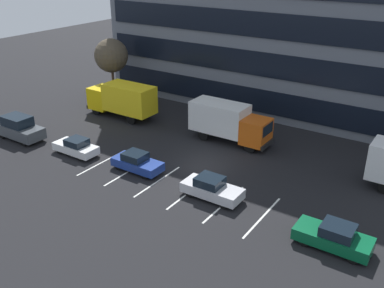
# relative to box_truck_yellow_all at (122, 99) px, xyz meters

# --- Properties ---
(ground_plane) EXTENTS (120.00, 120.00, 0.00)m
(ground_plane) POSITION_rel_box_truck_yellow_all_xyz_m (12.47, -4.64, -1.95)
(ground_plane) COLOR black
(office_building) EXTENTS (39.71, 12.90, 21.60)m
(office_building) POSITION_rel_box_truck_yellow_all_xyz_m (12.47, 13.31, 8.85)
(office_building) COLOR slate
(office_building) RESTS_ON ground_plane
(lot_markings) EXTENTS (14.14, 5.40, 0.01)m
(lot_markings) POSITION_rel_box_truck_yellow_all_xyz_m (12.47, -8.62, -1.94)
(lot_markings) COLOR silver
(lot_markings) RESTS_ON ground_plane
(box_truck_yellow_all) EXTENTS (7.47, 2.47, 3.46)m
(box_truck_yellow_all) POSITION_rel_box_truck_yellow_all_xyz_m (0.00, 0.00, 0.00)
(box_truck_yellow_all) COLOR yellow
(box_truck_yellow_all) RESTS_ON ground_plane
(box_truck_orange) EXTENTS (7.28, 2.41, 3.38)m
(box_truck_orange) POSITION_rel_box_truck_yellow_all_xyz_m (11.76, 0.59, -0.05)
(box_truck_orange) COLOR #D85914
(box_truck_orange) RESTS_ON ground_plane
(sedan_forest) EXTENTS (4.30, 1.80, 1.54)m
(sedan_forest) POSITION_rel_box_truck_yellow_all_xyz_m (24.10, -9.19, -1.22)
(sedan_forest) COLOR #0C5933
(sedan_forest) RESTS_ON ground_plane
(sedan_white) EXTENTS (3.92, 1.64, 1.40)m
(sedan_white) POSITION_rel_box_truck_yellow_all_xyz_m (2.64, -8.69, -1.29)
(sedan_white) COLOR white
(sedan_white) RESTS_ON ground_plane
(sedan_silver) EXTENTS (4.20, 1.76, 1.50)m
(sedan_silver) POSITION_rel_box_truck_yellow_all_xyz_m (15.51, -8.35, -1.24)
(sedan_silver) COLOR silver
(sedan_silver) RESTS_ON ground_plane
(sedan_navy) EXTENTS (4.02, 1.68, 1.44)m
(sedan_navy) POSITION_rel_box_truck_yellow_all_xyz_m (8.69, -8.11, -1.27)
(sedan_navy) COLOR navy
(sedan_navy) RESTS_ON ground_plane
(suv_charcoal) EXTENTS (4.66, 1.97, 2.11)m
(suv_charcoal) POSITION_rel_box_truck_yellow_all_xyz_m (-3.96, -9.21, -0.93)
(suv_charcoal) COLOR #474C51
(suv_charcoal) RESTS_ON ground_plane
(bare_tree) EXTENTS (3.64, 3.64, 6.82)m
(bare_tree) POSITION_rel_box_truck_yellow_all_xyz_m (-4.53, 3.57, 3.03)
(bare_tree) COLOR #473323
(bare_tree) RESTS_ON ground_plane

